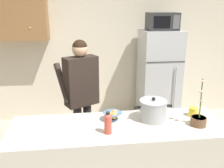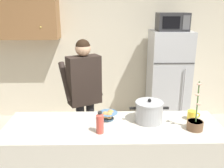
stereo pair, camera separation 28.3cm
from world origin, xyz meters
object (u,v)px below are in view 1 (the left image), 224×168
at_px(refrigerator, 158,78).
at_px(potted_orchid, 199,119).
at_px(bottle_near_edge, 108,123).
at_px(person_near_pot, 81,88).
at_px(coffee_mug, 193,112).
at_px(microwave, 162,21).
at_px(bread_bowl, 113,115).
at_px(cooking_pot, 153,110).

relative_size(refrigerator, potted_orchid, 3.51).
bearing_deg(bottle_near_edge, person_near_pot, 102.87).
xyz_separation_m(coffee_mug, bottle_near_edge, (-0.93, -0.26, 0.06)).
distance_m(microwave, bread_bowl, 2.15).
bearing_deg(person_near_pot, refrigerator, 35.40).
height_order(coffee_mug, bottle_near_edge, bottle_near_edge).
bearing_deg(microwave, coffee_mug, -95.60).
xyz_separation_m(cooking_pot, potted_orchid, (0.41, -0.17, -0.04)).
xyz_separation_m(bread_bowl, potted_orchid, (0.81, -0.22, 0.01)).
bearing_deg(potted_orchid, cooking_pot, 156.85).
bearing_deg(microwave, refrigerator, 90.07).
xyz_separation_m(cooking_pot, bread_bowl, (-0.41, 0.04, -0.05)).
bearing_deg(coffee_mug, bottle_near_edge, -164.51).
distance_m(cooking_pot, bottle_near_edge, 0.53).
bearing_deg(refrigerator, cooking_pot, -109.25).
relative_size(refrigerator, cooking_pot, 4.25).
bearing_deg(potted_orchid, microwave, 83.74).
relative_size(cooking_pot, bottle_near_edge, 1.84).
bearing_deg(refrigerator, bottle_near_edge, -118.92).
bearing_deg(bread_bowl, microwave, 58.99).
xyz_separation_m(microwave, cooking_pot, (-0.62, -1.74, -0.76)).
bearing_deg(coffee_mug, cooking_pot, -175.40).
distance_m(cooking_pot, bread_bowl, 0.41).
relative_size(bread_bowl, potted_orchid, 0.41).
bearing_deg(refrigerator, microwave, -89.93).
relative_size(refrigerator, microwave, 3.44).
relative_size(cooking_pot, potted_orchid, 0.83).
bearing_deg(microwave, person_near_pot, -145.23).
height_order(cooking_pot, potted_orchid, potted_orchid).
bearing_deg(cooking_pot, refrigerator, 70.75).
distance_m(coffee_mug, bottle_near_edge, 0.97).
height_order(cooking_pot, bread_bowl, cooking_pot).
bearing_deg(microwave, bottle_near_edge, -119.19).
relative_size(person_near_pot, bottle_near_edge, 7.77).
bearing_deg(coffee_mug, person_near_pot, 146.25).
distance_m(person_near_pot, bread_bowl, 0.84).
bearing_deg(refrigerator, coffee_mug, -95.53).
bearing_deg(coffee_mug, microwave, 84.40).
relative_size(refrigerator, person_near_pot, 1.01).
height_order(cooking_pot, coffee_mug, cooking_pot).
distance_m(refrigerator, bottle_near_edge, 2.28).
distance_m(microwave, person_near_pot, 1.80).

